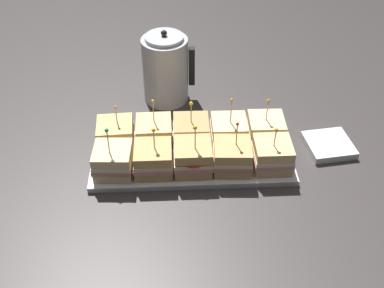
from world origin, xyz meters
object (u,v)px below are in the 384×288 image
object	(u,v)px
serving_platter	(192,158)
sandwich_front_left	(153,159)
sandwich_back_far_left	(116,135)
sandwich_back_right	(229,132)
sandwich_front_right	(232,156)
kettle_steel	(166,69)
sandwich_back_center	(191,133)
sandwich_front_far_right	(272,155)
sandwich_back_left	(154,134)
sandwich_front_center	(193,157)
napkin_stack	(329,145)
sandwich_back_far_right	(266,131)
sandwich_front_far_left	(113,161)

from	to	relation	value
serving_platter	sandwich_front_left	size ratio (longest dim) A/B	3.94
sandwich_back_far_left	serving_platter	bearing A→B (deg)	-13.44
sandwich_back_right	serving_platter	bearing A→B (deg)	-153.12
sandwich_front_right	kettle_steel	world-z (taller)	kettle_steel
sandwich_back_center	kettle_steel	xyz separation A→B (m)	(-0.07, 0.28, 0.06)
sandwich_front_right	sandwich_front_far_right	xyz separation A→B (m)	(0.11, 0.00, 0.00)
serving_platter	sandwich_back_left	world-z (taller)	sandwich_back_left
sandwich_front_far_right	sandwich_back_right	distance (m)	0.16
sandwich_front_center	sandwich_back_center	xyz separation A→B (m)	(-0.00, 0.11, -0.00)
kettle_steel	sandwich_front_far_right	bearing A→B (deg)	-52.55
sandwich_front_far_right	sandwich_back_far_left	xyz separation A→B (m)	(-0.45, 0.11, 0.00)
sandwich_front_far_right	sandwich_back_center	xyz separation A→B (m)	(-0.23, 0.11, 0.00)
sandwich_front_left	napkin_stack	xyz separation A→B (m)	(0.53, 0.09, -0.05)
serving_platter	napkin_stack	world-z (taller)	napkin_stack
sandwich_back_right	sandwich_back_far_left	bearing A→B (deg)	-179.35
sandwich_back_left	sandwich_back_far_right	xyz separation A→B (m)	(0.33, -0.00, -0.00)
sandwich_back_center	napkin_stack	distance (m)	0.42
sandwich_front_center	sandwich_back_far_left	distance (m)	0.25
sandwich_back_far_right	kettle_steel	distance (m)	0.41
sandwich_front_center	napkin_stack	xyz separation A→B (m)	(0.42, 0.09, -0.05)
sandwich_back_far_right	sandwich_front_left	bearing A→B (deg)	-161.57
sandwich_back_far_left	sandwich_front_center	bearing A→B (deg)	-25.91
sandwich_front_right	sandwich_back_left	world-z (taller)	sandwich_back_left
sandwich_back_center	napkin_stack	size ratio (longest dim) A/B	1.04
sandwich_front_center	sandwich_back_left	distance (m)	0.16
serving_platter	sandwich_front_right	xyz separation A→B (m)	(0.11, -0.06, 0.05)
sandwich_back_center	sandwich_back_far_right	world-z (taller)	sandwich_back_far_right
sandwich_front_center	sandwich_back_left	world-z (taller)	sandwich_back_left
sandwich_back_far_left	sandwich_back_center	xyz separation A→B (m)	(0.22, 0.00, 0.00)
sandwich_back_right	napkin_stack	world-z (taller)	sandwich_back_right
serving_platter	sandwich_front_far_left	bearing A→B (deg)	-165.63
kettle_steel	napkin_stack	distance (m)	0.58
serving_platter	sandwich_front_left	xyz separation A→B (m)	(-0.11, -0.06, 0.05)
sandwich_back_right	sandwich_back_far_right	bearing A→B (deg)	-1.24
kettle_steel	sandwich_front_right	bearing A→B (deg)	-64.80
sandwich_front_far_left	sandwich_back_left	size ratio (longest dim) A/B	0.99
sandwich_front_center	serving_platter	bearing A→B (deg)	89.98
sandwich_front_left	sandwich_front_far_left	bearing A→B (deg)	-179.84
sandwich_back_left	kettle_steel	distance (m)	0.29
sandwich_front_right	kettle_steel	size ratio (longest dim) A/B	0.61
serving_platter	sandwich_front_far_right	size ratio (longest dim) A/B	4.12
sandwich_front_center	sandwich_back_center	distance (m)	0.11
sandwich_back_far_left	napkin_stack	size ratio (longest dim) A/B	0.97
sandwich_front_right	sandwich_back_far_left	bearing A→B (deg)	161.98
serving_platter	sandwich_back_center	xyz separation A→B (m)	(-0.00, 0.05, 0.05)
sandwich_back_far_left	sandwich_back_left	bearing A→B (deg)	0.90
serving_platter	sandwich_front_left	bearing A→B (deg)	-152.99
sandwich_front_far_right	sandwich_back_far_left	world-z (taller)	sandwich_back_far_left
sandwich_front_far_left	sandwich_back_far_right	size ratio (longest dim) A/B	1.03
sandwich_front_center	sandwich_back_center	bearing A→B (deg)	90.20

